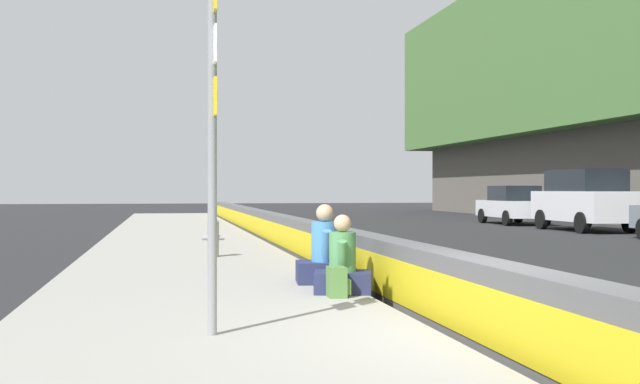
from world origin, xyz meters
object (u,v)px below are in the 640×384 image
(fire_hydrant, at_px, (213,235))
(parked_car_fourth, at_px, (584,199))
(backpack, at_px, (337,282))
(parked_car_midline, at_px, (513,205))
(seated_person_foreground, at_px, (342,268))
(route_sign_post, at_px, (213,119))
(seated_person_middle, at_px, (325,258))

(fire_hydrant, bearing_deg, parked_car_fourth, -54.56)
(backpack, height_order, parked_car_midline, parked_car_midline)
(seated_person_foreground, xyz_separation_m, backpack, (-0.45, 0.17, -0.14))
(route_sign_post, distance_m, fire_hydrant, 9.05)
(fire_hydrant, bearing_deg, seated_person_foreground, -167.15)
(route_sign_post, relative_size, seated_person_foreground, 3.37)
(seated_person_middle, xyz_separation_m, parked_car_fourth, (15.09, -12.92, 0.67))
(seated_person_foreground, distance_m, parked_car_fourth, 20.78)
(fire_hydrant, relative_size, seated_person_middle, 0.74)
(seated_person_foreground, height_order, seated_person_middle, seated_person_middle)
(seated_person_foreground, height_order, parked_car_fourth, parked_car_fourth)
(fire_hydrant, distance_m, parked_car_midline, 21.37)
(seated_person_foreground, relative_size, backpack, 2.67)
(route_sign_post, relative_size, parked_car_fourth, 0.75)
(route_sign_post, bearing_deg, backpack, -36.74)
(route_sign_post, bearing_deg, parked_car_fourth, -37.90)
(seated_person_middle, bearing_deg, backpack, 174.28)
(backpack, bearing_deg, route_sign_post, 143.26)
(backpack, bearing_deg, seated_person_foreground, -20.74)
(seated_person_foreground, xyz_separation_m, parked_car_fourth, (16.26, -12.91, 0.71))
(parked_car_fourth, distance_m, parked_car_midline, 5.81)
(parked_car_midline, bearing_deg, route_sign_post, 149.37)
(parked_car_midline, bearing_deg, backpack, 150.06)
(parked_car_fourth, bearing_deg, fire_hydrant, 125.44)
(seated_person_middle, height_order, backpack, seated_person_middle)
(fire_hydrant, xyz_separation_m, seated_person_middle, (-4.91, -1.38, -0.08))
(seated_person_middle, bearing_deg, fire_hydrant, 15.70)
(route_sign_post, height_order, seated_person_foreground, route_sign_post)
(backpack, bearing_deg, parked_car_fourth, -38.06)
(parked_car_fourth, relative_size, parked_car_midline, 1.06)
(fire_hydrant, xyz_separation_m, seated_person_foreground, (-6.08, -1.39, -0.11))
(route_sign_post, distance_m, seated_person_middle, 4.74)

